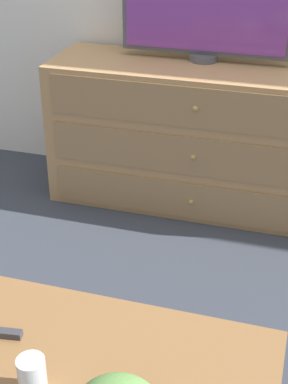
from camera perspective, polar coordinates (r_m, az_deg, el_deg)
The scene contains 4 objects.
ground_plane at distance 3.13m, azimuth 7.81°, elevation 1.23°, with size 12.00×12.00×0.00m, color #383D47.
dresser at distance 2.77m, azimuth 5.78°, elevation 5.30°, with size 1.42×0.46×0.68m.
tv at distance 2.68m, azimuth 6.10°, elevation 17.93°, with size 0.76×0.13×0.51m.
drink_cup at distance 1.39m, azimuth -10.77°, elevation -17.29°, with size 0.06×0.06×0.10m.
Camera 1 is at (0.38, -2.75, 1.45)m, focal length 55.00 mm.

